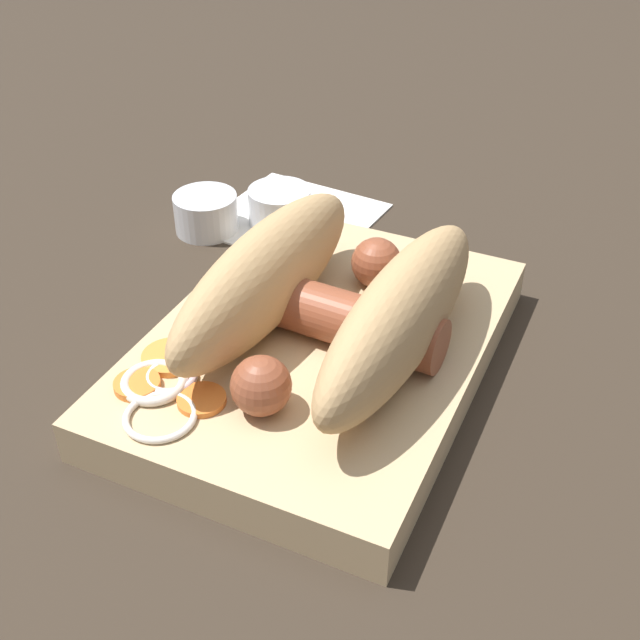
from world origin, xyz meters
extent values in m
plane|color=#33281E|center=(0.00, 0.00, 0.00)|extent=(3.00, 3.00, 0.00)
cube|color=tan|center=(0.00, 0.00, 0.01)|extent=(0.26, 0.19, 0.03)
ellipsoid|color=tan|center=(0.00, -0.03, 0.06)|extent=(0.19, 0.05, 0.06)
ellipsoid|color=tan|center=(0.01, 0.05, 0.06)|extent=(0.19, 0.05, 0.06)
cylinder|color=brown|center=(0.00, 0.01, 0.04)|extent=(0.04, 0.14, 0.03)
sphere|color=brown|center=(0.07, 0.00, 0.04)|extent=(0.03, 0.03, 0.03)
sphere|color=brown|center=(-0.06, 0.01, 0.04)|extent=(0.03, 0.03, 0.03)
cylinder|color=orange|center=(0.09, -0.07, 0.03)|extent=(0.04, 0.04, 0.00)
cylinder|color=orange|center=(0.06, -0.07, 0.03)|extent=(0.05, 0.05, 0.00)
cylinder|color=orange|center=(0.08, -0.03, 0.03)|extent=(0.03, 0.03, 0.00)
torus|color=silver|center=(0.10, -0.04, 0.03)|extent=(0.04, 0.04, 0.00)
torus|color=silver|center=(0.07, -0.06, 0.03)|extent=(0.03, 0.03, 0.00)
torus|color=silver|center=(0.08, -0.06, 0.03)|extent=(0.04, 0.04, 0.01)
cube|color=white|center=(-0.16, -0.10, 0.00)|extent=(0.13, 0.13, 0.00)
cylinder|color=silver|center=(-0.15, -0.10, 0.01)|extent=(0.05, 0.05, 0.03)
cylinder|color=gold|center=(-0.15, -0.10, 0.01)|extent=(0.04, 0.04, 0.01)
cylinder|color=silver|center=(-0.12, -0.15, 0.01)|extent=(0.05, 0.05, 0.03)
cylinder|color=#4C662D|center=(-0.12, -0.15, 0.01)|extent=(0.04, 0.04, 0.01)
camera|label=1|loc=(0.34, 0.16, 0.31)|focal=45.00mm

